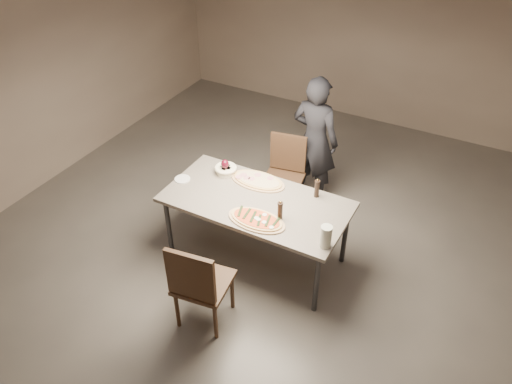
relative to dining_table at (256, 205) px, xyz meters
The scene contains 14 objects.
room 0.71m from the dining_table, ahead, with size 7.00×7.00×7.00m.
dining_table is the anchor object (origin of this frame).
zucchini_pizza 0.32m from the dining_table, 60.39° to the right, with size 0.57×0.31×0.05m.
ham_pizza 0.32m from the dining_table, 115.21° to the left, with size 0.59×0.33×0.04m.
bread_basket 0.57m from the dining_table, 152.49° to the left, with size 0.23×0.23×0.08m.
oil_dish 0.27m from the dining_table, 53.30° to the right, with size 0.14×0.14×0.02m.
pepper_mill_left 0.39m from the dining_table, 23.54° to the right, with size 0.05×0.05×0.21m.
pepper_mill_right 0.61m from the dining_table, 34.33° to the left, with size 0.05×0.05×0.21m.
carafe 0.89m from the dining_table, 18.78° to the right, with size 0.10×0.10×0.21m.
wine_glass 0.57m from the dining_table, 154.65° to the left, with size 0.08×0.08×0.18m.
side_plate 0.83m from the dining_table, behind, with size 0.16×0.16×0.01m.
chair_near 1.01m from the dining_table, 91.13° to the right, with size 0.51×0.51×0.96m.
chair_far 0.94m from the dining_table, 97.35° to the left, with size 0.50×0.50×0.92m.
diner 1.27m from the dining_table, 86.44° to the left, with size 0.57×0.37×1.56m, color black.
Camera 1 is at (1.81, -3.36, 3.71)m, focal length 35.00 mm.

